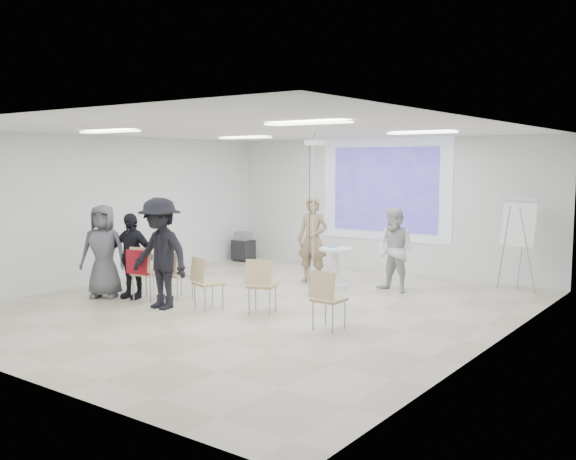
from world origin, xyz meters
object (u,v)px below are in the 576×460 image
Objects in this scene: audience_outer at (103,246)px; chair_center at (205,279)px; pedestal_table at (336,265)px; chair_right_far at (326,295)px; chair_left_mid at (145,269)px; chair_far_left at (138,265)px; laptop at (180,273)px; chair_right_inner at (261,281)px; audience_left at (131,250)px; flipchart_easel at (519,223)px; chair_left_inner at (176,271)px; av_cart at (243,247)px; player_left at (313,234)px; audience_mid at (160,246)px; player_right at (395,245)px.

chair_center is at bearing -23.74° from audience_outer.
chair_right_far is at bearing -60.46° from pedestal_table.
chair_right_far is (3.69, 0.21, -0.05)m from chair_left_mid.
laptop is (1.00, 0.13, -0.06)m from chair_far_left.
audience_outer is at bearing 170.60° from chair_right_inner.
chair_right_inner is 0.48× the size of audience_outer.
pedestal_table is at bearing 36.47° from audience_left.
chair_far_left is 7.23m from flipchart_easel.
chair_left_inner is at bearing 175.99° from chair_right_far.
audience_outer reaches higher than pedestal_table.
av_cart is at bearing 140.11° from chair_right_far.
player_left is 2.71× the size of av_cart.
audience_left is 0.53m from audience_outer.
player_left reaches higher than pedestal_table.
chair_right_far reaches higher than laptop.
chair_left_mid is 1.33× the size of av_cart.
audience_left is 0.84× the size of audience_mid.
chair_right_inner is 2.87× the size of laptop.
chair_right_inner is 2.74m from audience_left.
chair_left_inner is 6.45m from flipchart_easel.
chair_left_inner is 0.95× the size of chair_right_inner.
player_right is 2.05× the size of chair_left_inner.
player_right is at bearing -127.45° from laptop.
player_left is 2.29× the size of chair_left_inner.
audience_outer is 2.58× the size of av_cart.
chair_left_inner is (-2.88, -2.93, -0.38)m from player_right.
chair_center is (-1.85, -3.27, -0.36)m from player_right.
chair_right_inner is 0.52× the size of audience_left.
flipchart_easel is at bearing 31.17° from chair_left_mid.
chair_left_mid is (-2.09, -3.04, 0.13)m from pedestal_table.
chair_right_far is at bearing -10.09° from chair_far_left.
audience_outer is 7.73m from flipchart_easel.
audience_mid is at bearing -172.02° from chair_right_far.
player_left is 2.18× the size of chair_right_inner.
audience_left reaches higher than chair_left_inner.
av_cart is (-4.80, 1.23, -0.56)m from player_right.
audience_outer reaches higher than chair_center.
audience_outer is (-0.20, -0.62, 0.42)m from chair_far_left.
chair_right_far is 6.87m from av_cart.
chair_far_left is 1.00× the size of chair_center.
chair_far_left reaches higher than pedestal_table.
chair_right_inner reaches higher than pedestal_table.
pedestal_table is at bearing -143.86° from flipchart_easel.
chair_left_mid is 1.09× the size of chair_center.
laptop is at bearing 45.64° from chair_left_mid.
chair_right_far is 2.80× the size of laptop.
pedestal_table is 3.03m from chair_center.
chair_center is 2.28m from audience_outer.
player_left is at bearing -103.75° from laptop.
chair_right_inner is 1.42m from chair_right_far.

